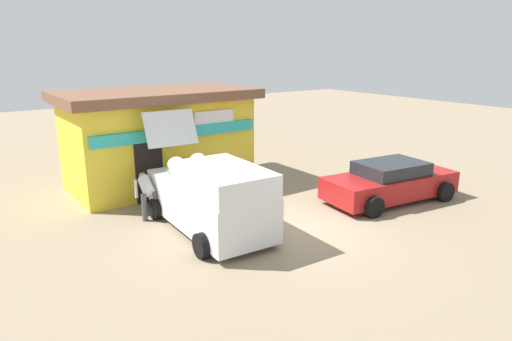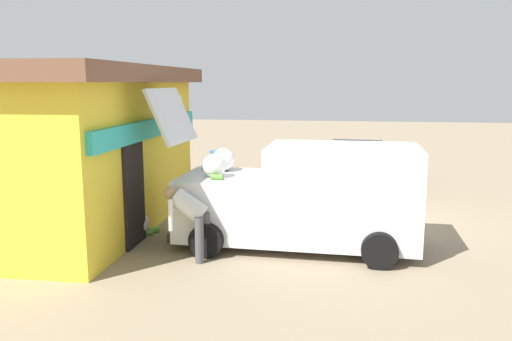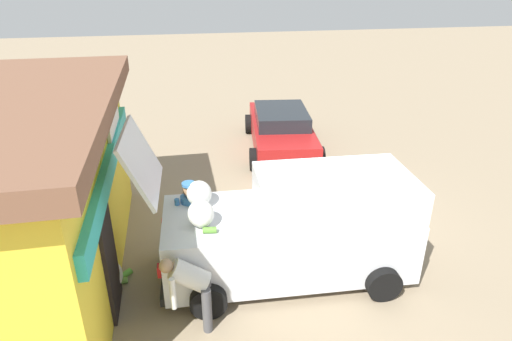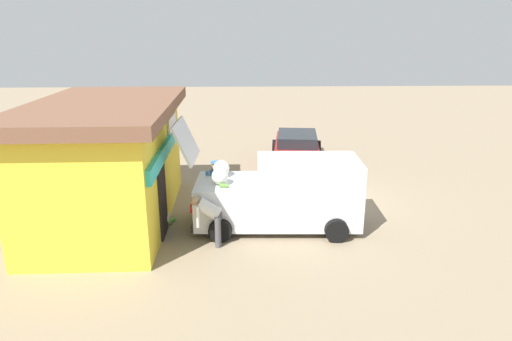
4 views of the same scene
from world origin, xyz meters
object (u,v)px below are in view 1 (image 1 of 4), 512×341
storefront_bar (159,137)px  delivery_van (211,197)px  customer_bending (147,191)px  unloaded_banana_pile (164,190)px  vendor_standing (199,177)px  parked_sedan (390,182)px  paint_bucket (253,191)px

storefront_bar → delivery_van: (-0.62, -4.76, -0.77)m
customer_bending → unloaded_banana_pile: bearing=52.6°
storefront_bar → delivery_van: storefront_bar is taller
storefront_bar → delivery_van: size_ratio=1.35×
unloaded_banana_pile → storefront_bar: bearing=69.5°
vendor_standing → storefront_bar: bearing=90.2°
parked_sedan → paint_bucket: size_ratio=12.53×
parked_sedan → paint_bucket: 4.44m
vendor_standing → unloaded_banana_pile: size_ratio=1.85×
storefront_bar → delivery_van: bearing=-97.5°
customer_bending → vendor_standing: bearing=-2.4°
delivery_van → customer_bending: delivery_van is taller
storefront_bar → unloaded_banana_pile: 2.08m
unloaded_banana_pile → parked_sedan: bearing=-37.9°
storefront_bar → paint_bucket: 3.88m
vendor_standing → unloaded_banana_pile: bearing=108.3°
delivery_van → unloaded_banana_pile: bearing=88.1°
parked_sedan → vendor_standing: 6.05m
parked_sedan → customer_bending: bearing=156.5°
customer_bending → unloaded_banana_pile: 1.97m
delivery_van → paint_bucket: delivery_van is taller
vendor_standing → customer_bending: 1.67m
parked_sedan → vendor_standing: size_ratio=2.71×
storefront_bar → paint_bucket: bearing=-57.2°
parked_sedan → paint_bucket: parked_sedan is taller
storefront_bar → parked_sedan: (5.29, -5.88, -1.11)m
storefront_bar → customer_bending: storefront_bar is taller
storefront_bar → paint_bucket: (1.93, -3.00, -1.54)m
paint_bucket → parked_sedan: bearing=-40.7°
delivery_van → customer_bending: 2.17m
delivery_van → unloaded_banana_pile: (0.12, 3.40, -0.72)m
vendor_standing → customer_bending: size_ratio=1.33×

